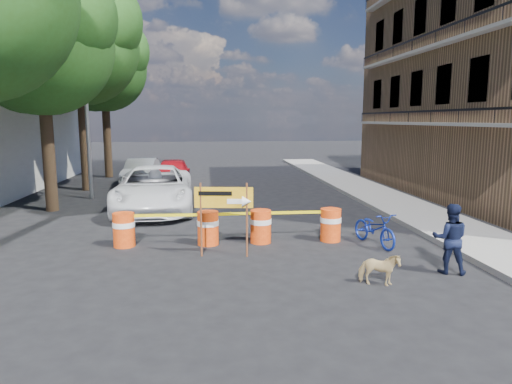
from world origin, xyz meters
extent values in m
plane|color=black|center=(0.00, 0.00, 0.00)|extent=(120.00, 120.00, 0.00)
cube|color=gray|center=(6.20, 6.00, 0.07)|extent=(2.40, 40.00, 0.15)
cylinder|color=#332316|center=(-6.80, 7.00, 2.38)|extent=(0.44, 0.44, 4.76)
sphere|color=#244F16|center=(-6.80, 7.00, 5.95)|extent=(5.00, 5.00, 5.00)
sphere|color=#244F16|center=(-5.92, 6.50, 6.80)|extent=(3.75, 3.75, 3.75)
sphere|color=#244F16|center=(-7.55, 7.62, 5.27)|extent=(3.50, 3.50, 3.50)
cylinder|color=#332316|center=(-6.80, 12.00, 2.66)|extent=(0.44, 0.44, 5.32)
sphere|color=#244F16|center=(-6.80, 12.00, 6.65)|extent=(5.40, 5.40, 5.40)
sphere|color=#244F16|center=(-5.85, 11.46, 7.60)|extent=(4.05, 4.05, 4.05)
sphere|color=#244F16|center=(-7.61, 12.68, 5.89)|extent=(3.78, 3.78, 3.78)
cylinder|color=#332316|center=(-6.80, 17.00, 2.46)|extent=(0.44, 0.44, 4.93)
sphere|color=#244F16|center=(-6.80, 17.00, 6.16)|extent=(4.80, 4.80, 4.80)
sphere|color=#244F16|center=(-5.96, 16.52, 7.04)|extent=(3.60, 3.60, 3.60)
sphere|color=#244F16|center=(-7.52, 17.60, 5.46)|extent=(3.36, 3.36, 3.36)
cylinder|color=gray|center=(-6.00, 9.50, 4.00)|extent=(0.16, 0.16, 8.00)
cylinder|color=gray|center=(-5.50, 9.50, 7.90)|extent=(1.00, 0.12, 0.12)
cube|color=silver|center=(-5.00, 9.50, 7.85)|extent=(0.35, 0.18, 0.12)
cylinder|color=red|center=(-3.32, 1.80, 0.45)|extent=(0.56, 0.56, 0.90)
cylinder|color=white|center=(-3.32, 1.80, 0.60)|extent=(0.58, 0.58, 0.14)
cylinder|color=red|center=(-1.11, 1.75, 0.45)|extent=(0.56, 0.56, 0.90)
cylinder|color=white|center=(-1.11, 1.75, 0.60)|extent=(0.58, 0.58, 0.14)
cylinder|color=red|center=(0.31, 1.79, 0.45)|extent=(0.56, 0.56, 0.90)
cylinder|color=white|center=(0.31, 1.79, 0.60)|extent=(0.58, 0.58, 0.14)
cylinder|color=red|center=(2.25, 1.77, 0.45)|extent=(0.56, 0.56, 0.90)
cylinder|color=white|center=(2.25, 1.77, 0.60)|extent=(0.58, 0.58, 0.14)
cylinder|color=#592D19|center=(-1.28, 0.69, 0.91)|extent=(0.05, 0.05, 1.82)
cylinder|color=#592D19|center=(-0.17, 0.54, 0.91)|extent=(0.05, 0.05, 1.82)
cube|color=orange|center=(-0.73, 0.62, 1.47)|extent=(1.41, 0.23, 0.51)
cube|color=white|center=(-0.45, 0.56, 1.38)|extent=(0.40, 0.07, 0.12)
cone|color=white|center=(-0.18, 0.52, 1.38)|extent=(0.26, 0.29, 0.26)
cube|color=black|center=(-0.93, 0.62, 1.57)|extent=(0.80, 0.12, 0.10)
imported|color=black|center=(4.10, -1.11, 0.77)|extent=(0.91, 0.82, 1.54)
imported|color=#152DAB|center=(3.29, 1.20, 0.87)|extent=(0.83, 1.04, 1.74)
imported|color=#D1B578|center=(2.30, -1.70, 0.34)|extent=(0.88, 0.60, 0.68)
imported|color=white|center=(-3.04, 6.64, 0.82)|extent=(2.94, 5.97, 1.63)
imported|color=#A50D16|center=(-2.80, 12.65, 0.71)|extent=(1.80, 4.22, 1.42)
imported|color=silver|center=(-4.45, 13.54, 0.67)|extent=(1.60, 4.13, 1.34)
camera|label=1|loc=(-1.12, -10.19, 3.32)|focal=32.00mm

